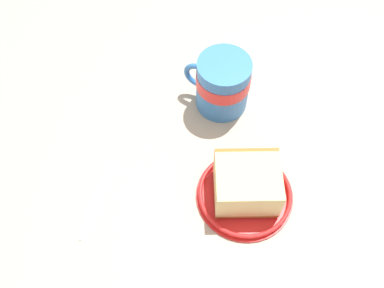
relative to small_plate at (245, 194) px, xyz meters
The scene contains 5 objects.
ground_plane 7.59cm from the small_plate, 53.76° to the left, with size 158.51×158.51×2.71cm, color tan.
small_plate is the anchor object (origin of this frame).
cake_slice 3.27cm from the small_plate, 55.90° to the left, with size 12.60×12.32×6.26cm.
tea_mug 19.01cm from the small_plate, 64.68° to the left, with size 9.08×10.95×10.08cm.
teaspoon 22.27cm from the small_plate, 138.52° to the left, with size 11.49×9.89×0.80cm.
Camera 1 is at (-27.25, -24.41, 62.99)cm, focal length 41.24 mm.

